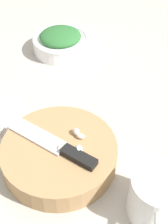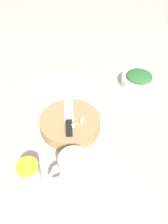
# 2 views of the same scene
# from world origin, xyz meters

# --- Properties ---
(ground_plane) EXTENTS (5.00, 5.00, 0.00)m
(ground_plane) POSITION_xyz_m (0.00, 0.00, 0.00)
(ground_plane) COLOR #B2ADA3
(cutting_board) EXTENTS (0.22, 0.22, 0.05)m
(cutting_board) POSITION_xyz_m (0.03, -0.08, 0.02)
(cutting_board) COLOR tan
(cutting_board) RESTS_ON ground_plane
(chef_knife) EXTENTS (0.19, 0.10, 0.01)m
(chef_knife) POSITION_xyz_m (0.03, -0.08, 0.05)
(chef_knife) COLOR black
(chef_knife) RESTS_ON cutting_board
(garlic_cloves) EXTENTS (0.07, 0.06, 0.01)m
(garlic_cloves) POSITION_xyz_m (0.04, -0.05, 0.05)
(garlic_cloves) COLOR silver
(garlic_cloves) RESTS_ON cutting_board
(herb_bowl) EXTENTS (0.16, 0.16, 0.07)m
(herb_bowl) POSITION_xyz_m (-0.31, 0.13, 0.03)
(herb_bowl) COLOR white
(herb_bowl) RESTS_ON ground_plane
(spice_jar) EXTENTS (0.06, 0.06, 0.09)m
(spice_jar) POSITION_xyz_m (0.27, -0.12, 0.05)
(spice_jar) COLOR silver
(spice_jar) RESTS_ON ground_plane
(coffee_mug) EXTENTS (0.11, 0.11, 0.09)m
(coffee_mug) POSITION_xyz_m (0.21, -0.01, 0.04)
(coffee_mug) COLOR white
(coffee_mug) RESTS_ON ground_plane
(plate_stack) EXTENTS (0.20, 0.20, 0.03)m
(plate_stack) POSITION_xyz_m (-0.18, -0.20, 0.01)
(plate_stack) COLOR white
(plate_stack) RESTS_ON ground_plane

